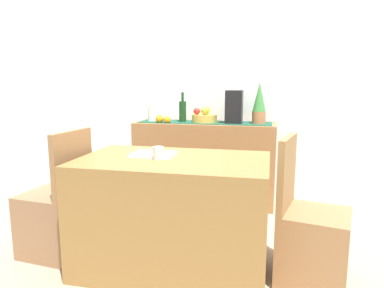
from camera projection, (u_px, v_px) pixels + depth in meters
ground_plane at (177, 240)px, 2.81m from camera, size 6.40×6.40×0.02m
room_wall_rear at (205, 69)px, 3.71m from camera, size 6.40×0.06×2.70m
sideboard_console at (204, 163)px, 3.61m from camera, size 1.40×0.42×0.82m
table_runner at (205, 122)px, 3.54m from camera, size 1.31×0.32×0.01m
fruit_bowl at (204, 118)px, 3.54m from camera, size 0.25×0.25×0.08m
apple_upper at (205, 111)px, 3.51m from camera, size 0.08×0.08×0.08m
apple_front at (197, 111)px, 3.50m from camera, size 0.07×0.07×0.07m
apple_left at (207, 110)px, 3.57m from camera, size 0.07×0.07×0.07m
wine_bottle at (183, 111)px, 3.57m from camera, size 0.07×0.07×0.30m
coffee_maker at (234, 107)px, 3.45m from camera, size 0.16×0.18×0.32m
ceramic_vase at (152, 113)px, 3.64m from camera, size 0.09×0.09×0.17m
potted_plant at (259, 103)px, 3.40m from camera, size 0.13×0.13×0.40m
orange_loose_end at (167, 120)px, 3.49m from camera, size 0.07×0.07×0.07m
orange_loose_mid at (160, 119)px, 3.52m from camera, size 0.08×0.08×0.08m
dining_table at (174, 213)px, 2.34m from camera, size 1.21×0.74×0.74m
open_book at (153, 154)px, 2.36m from camera, size 0.28×0.21×0.02m
coffee_cup at (157, 153)px, 2.25m from camera, size 0.07×0.07×0.08m
chair_near_window at (57, 218)px, 2.54m from camera, size 0.44×0.44×0.90m
chair_by_corner at (311, 240)px, 2.18m from camera, size 0.48×0.48×0.90m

